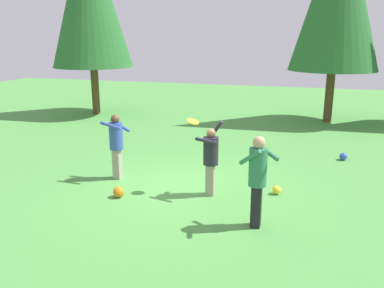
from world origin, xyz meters
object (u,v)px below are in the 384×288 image
at_px(person_bystander, 258,174).
at_px(person_catcher, 116,141).
at_px(frisbee, 193,122).
at_px(ball_orange, 119,192).
at_px(person_thrower, 211,156).
at_px(ball_blue, 343,156).
at_px(ball_yellow, 277,190).

bearing_deg(person_bystander, person_catcher, 16.11).
xyz_separation_m(frisbee, ball_orange, (-1.51, -0.86, -1.54)).
distance_m(person_thrower, person_bystander, 1.78).
relative_size(person_thrower, ball_orange, 6.83).
relative_size(person_thrower, ball_blue, 7.79).
bearing_deg(person_catcher, ball_orange, -55.56).
xyz_separation_m(person_catcher, ball_yellow, (4.00, 0.05, -0.88)).
distance_m(person_bystander, ball_orange, 3.36).
bearing_deg(person_catcher, ball_blue, 37.44).
xyz_separation_m(person_thrower, person_bystander, (1.21, -1.30, 0.14)).
height_order(person_bystander, ball_orange, person_bystander).
xyz_separation_m(person_bystander, ball_orange, (-3.17, 0.56, -0.94)).
xyz_separation_m(ball_orange, ball_blue, (5.07, 4.38, -0.02)).
relative_size(person_bystander, frisbee, 5.21).
bearing_deg(person_thrower, ball_orange, 35.67).
distance_m(person_thrower, frisbee, 0.87).
bearing_deg(person_thrower, frisbee, 0.00).
relative_size(person_bystander, ball_orange, 7.09).
bearing_deg(person_thrower, person_bystander, 148.15).
height_order(frisbee, ball_yellow, frisbee).
distance_m(frisbee, ball_orange, 2.32).
bearing_deg(ball_yellow, person_catcher, -179.22).
height_order(person_thrower, person_bystander, person_bystander).
bearing_deg(ball_orange, ball_yellow, 19.13).
bearing_deg(person_bystander, ball_blue, -70.57).
height_order(person_thrower, ball_orange, person_thrower).
bearing_deg(ball_blue, ball_orange, -139.14).
xyz_separation_m(person_thrower, ball_yellow, (1.46, 0.45, -0.82)).
bearing_deg(ball_yellow, ball_orange, -160.87).
relative_size(ball_orange, ball_blue, 1.14).
height_order(person_bystander, ball_yellow, person_bystander).
bearing_deg(ball_blue, frisbee, -135.30).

